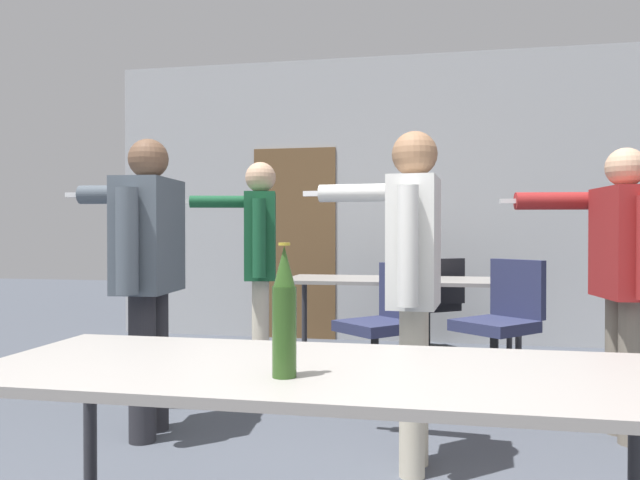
% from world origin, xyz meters
% --- Properties ---
extents(back_wall, '(6.17, 0.12, 2.99)m').
position_xyz_m(back_wall, '(-0.03, 5.10, 1.49)').
color(back_wall, '#B2B5B7').
rests_on(back_wall, ground_plane).
extents(conference_table_near, '(2.06, 0.80, 0.75)m').
position_xyz_m(conference_table_near, '(0.12, 0.32, 0.68)').
color(conference_table_near, gray).
rests_on(conference_table_near, ground_plane).
extents(conference_table_far, '(1.97, 0.79, 0.75)m').
position_xyz_m(conference_table_far, '(0.12, 3.87, 0.68)').
color(conference_table_far, gray).
rests_on(conference_table_far, ground_plane).
extents(person_center_tall, '(0.82, 0.70, 1.67)m').
position_xyz_m(person_center_tall, '(-1.16, 1.74, 0.99)').
color(person_center_tall, '#28282D').
rests_on(person_center_tall, ground_plane).
extents(person_left_plaid, '(0.80, 0.64, 1.61)m').
position_xyz_m(person_left_plaid, '(1.45, 2.20, 0.97)').
color(person_left_plaid, slate).
rests_on(person_left_plaid, ground_plane).
extents(person_right_polo, '(0.83, 0.56, 1.66)m').
position_xyz_m(person_right_polo, '(-0.84, 2.86, 1.01)').
color(person_right_polo, beige).
rests_on(person_right_polo, ground_plane).
extents(person_far_watching, '(0.73, 0.62, 1.63)m').
position_xyz_m(person_far_watching, '(0.32, 1.52, 0.99)').
color(person_far_watching, beige).
rests_on(person_far_watching, ground_plane).
extents(office_chair_far_right, '(0.68, 0.69, 0.95)m').
position_xyz_m(office_chair_far_right, '(0.88, 3.08, 0.45)').
color(office_chair_far_right, black).
rests_on(office_chair_far_right, ground_plane).
extents(office_chair_mid_tucked, '(0.67, 0.69, 0.90)m').
position_xyz_m(office_chair_mid_tucked, '(0.37, 4.51, 0.41)').
color(office_chair_mid_tucked, black).
rests_on(office_chair_mid_tucked, ground_plane).
extents(office_chair_near_pushed, '(0.68, 0.69, 0.91)m').
position_xyz_m(office_chair_near_pushed, '(0.03, 3.15, 0.42)').
color(office_chair_near_pushed, black).
rests_on(office_chair_near_pushed, ground_plane).
extents(beer_bottle, '(0.07, 0.07, 0.37)m').
position_xyz_m(beer_bottle, '(0.04, 0.17, 0.92)').
color(beer_bottle, '#2D511E').
rests_on(beer_bottle, conference_table_near).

